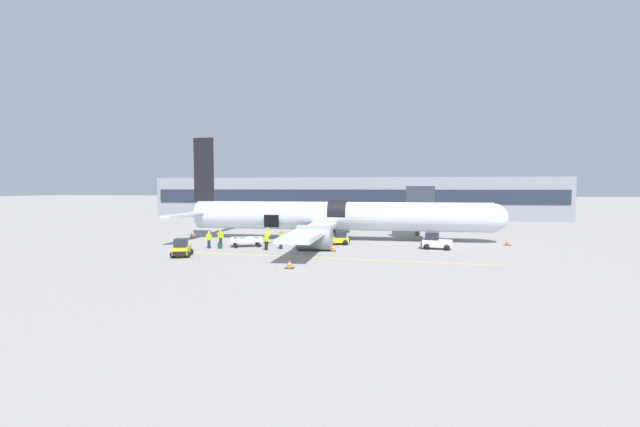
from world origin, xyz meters
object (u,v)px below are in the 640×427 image
object	(u,v)px
baggage_tug_mid	(338,239)
suitcase_on_tarmac_spare	(220,246)
airplane	(333,217)
ground_crew_driver	(209,239)
baggage_tug_lead	(436,242)
baggage_cart_loading	(248,242)
baggage_tug_rear	(182,249)
ground_crew_loader_b	(266,240)
ground_crew_loader_a	(281,239)
ground_crew_helper	(221,237)
ground_crew_supervisor	(267,235)

from	to	relation	value
baggage_tug_mid	suitcase_on_tarmac_spare	distance (m)	12.00
airplane	ground_crew_driver	size ratio (longest dim) A/B	22.09
baggage_tug_lead	baggage_tug_mid	distance (m)	9.88
baggage_tug_mid	baggage_cart_loading	world-z (taller)	baggage_tug_mid
baggage_tug_rear	ground_crew_loader_b	bearing A→B (deg)	38.62
baggage_tug_rear	baggage_cart_loading	distance (m)	7.75
ground_crew_loader_a	baggage_tug_rear	bearing A→B (deg)	-141.14
baggage_tug_mid	ground_crew_loader_a	world-z (taller)	ground_crew_loader_a
ground_crew_loader_b	airplane	bearing A→B (deg)	61.04
airplane	ground_crew_loader_a	world-z (taller)	airplane
ground_crew_helper	ground_crew_loader_a	bearing A→B (deg)	-9.61
baggage_tug_rear	baggage_tug_lead	bearing A→B (deg)	20.68
baggage_tug_mid	baggage_tug_lead	bearing A→B (deg)	-10.40
baggage_tug_rear	ground_crew_loader_a	xyz separation A→B (m)	(7.24, 5.83, 0.26)
ground_crew_driver	ground_crew_supervisor	distance (m)	6.30
airplane	ground_crew_supervisor	distance (m)	8.03
baggage_tug_mid	suitcase_on_tarmac_spare	bearing A→B (deg)	-155.46
baggage_tug_lead	suitcase_on_tarmac_spare	world-z (taller)	baggage_tug_lead
ground_crew_loader_b	ground_crew_helper	bearing A→B (deg)	158.89
ground_crew_loader_b	ground_crew_helper	size ratio (longest dim) A/B	1.04
airplane	baggage_tug_rear	bearing A→B (deg)	-128.49
baggage_tug_mid	baggage_tug_rear	world-z (taller)	baggage_tug_rear
baggage_tug_lead	baggage_tug_mid	xyz separation A→B (m)	(-9.72, 1.78, -0.10)
airplane	baggage_tug_rear	world-z (taller)	airplane
airplane	ground_crew_helper	distance (m)	12.78
baggage_tug_rear	ground_crew_helper	xyz separation A→B (m)	(0.61, 6.96, 0.23)
baggage_tug_mid	ground_crew_driver	distance (m)	13.05
baggage_tug_rear	ground_crew_loader_b	distance (m)	7.77
baggage_tug_rear	ground_crew_loader_b	world-z (taller)	ground_crew_loader_b
baggage_tug_lead	ground_crew_loader_a	xyz separation A→B (m)	(-14.73, -2.46, 0.23)
baggage_cart_loading	baggage_tug_rear	bearing A→B (deg)	-116.72
airplane	baggage_tug_rear	xyz separation A→B (m)	(-11.14, -14.00, -1.93)
baggage_tug_mid	baggage_cart_loading	size ratio (longest dim) A/B	0.67
ground_crew_loader_a	ground_crew_loader_b	size ratio (longest dim) A/B	1.00
ground_crew_loader_a	ground_crew_supervisor	world-z (taller)	ground_crew_loader_a
baggage_tug_lead	ground_crew_helper	distance (m)	21.40
ground_crew_loader_b	baggage_tug_rear	bearing A→B (deg)	-141.38
ground_crew_driver	ground_crew_supervisor	world-z (taller)	ground_crew_supervisor
ground_crew_driver	baggage_cart_loading	bearing A→B (deg)	29.69
baggage_tug_mid	baggage_tug_rear	distance (m)	15.86
baggage_cart_loading	suitcase_on_tarmac_spare	xyz separation A→B (m)	(-2.15, -1.83, -0.21)
ground_crew_driver	suitcase_on_tarmac_spare	world-z (taller)	ground_crew_driver
airplane	baggage_tug_mid	world-z (taller)	airplane
baggage_tug_lead	baggage_tug_mid	bearing A→B (deg)	169.60
baggage_tug_mid	ground_crew_loader_a	size ratio (longest dim) A/B	1.55
ground_crew_driver	ground_crew_helper	xyz separation A→B (m)	(0.41, 1.90, 0.01)
baggage_tug_rear	airplane	bearing A→B (deg)	51.51
baggage_tug_lead	ground_crew_loader_a	size ratio (longest dim) A/B	1.73
baggage_cart_loading	ground_crew_loader_a	xyz separation A→B (m)	(3.76, -1.09, 0.43)
airplane	baggage_tug_mid	distance (m)	4.55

